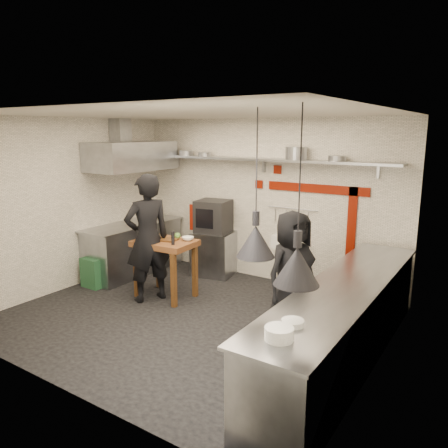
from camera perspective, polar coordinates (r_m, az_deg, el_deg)
The scene contains 47 objects.
floor at distance 6.31m, azimuth -4.24°, elevation -12.15°, with size 5.00×5.00×0.00m, color black.
ceiling at distance 5.76m, azimuth -4.68°, elevation 14.17°, with size 5.00×5.00×0.00m, color beige.
wall_back at distance 7.62m, azimuth 5.29°, elevation 3.06°, with size 5.00×0.04×2.80m, color silver.
wall_front at distance 4.46m, azimuth -21.26°, elevation -4.18°, with size 5.00×0.04×2.80m, color silver.
wall_left at distance 7.65m, azimuth -19.44°, elevation 2.46°, with size 0.04×4.20×2.80m, color silver.
wall_right at distance 4.80m, azimuth 19.88°, elevation -2.94°, with size 0.04×4.20×2.80m, color silver.
red_band_horiz at distance 7.16m, azimuth 11.98°, elevation 4.55°, with size 1.70×0.02×0.14m, color #6A1103.
red_band_vert at distance 7.05m, azimuth 16.35°, elevation 0.24°, with size 0.14×0.02×1.10m, color #6A1103.
red_tile_a at distance 7.42m, azimuth 7.01°, elevation 7.07°, with size 0.14×0.02×0.14m, color #6A1103.
red_tile_b at distance 7.61m, azimuth 4.59°, elevation 5.20°, with size 0.14×0.02×0.14m, color #6A1103.
back_shelf at distance 7.38m, azimuth 4.73°, elevation 8.41°, with size 4.60×0.34×0.04m, color gray.
shelf_bracket_left at distance 8.58m, azimuth -6.10°, elevation 8.22°, with size 0.04×0.06×0.24m, color gray.
shelf_bracket_mid at distance 7.52m, azimuth 5.27°, elevation 7.71°, with size 0.04×0.06×0.24m, color gray.
shelf_bracket_right at distance 6.83m, azimuth 19.54°, elevation 6.64°, with size 0.04×0.06×0.24m, color gray.
pan_far_left at distance 8.24m, azimuth -4.99°, elevation 9.24°, with size 0.26×0.26×0.09m, color gray.
pan_mid_left at distance 7.99m, azimuth -2.54°, elevation 9.11°, with size 0.23×0.23×0.07m, color gray.
stock_pot at distance 7.08m, azimuth 9.41°, elevation 9.12°, with size 0.34×0.34×0.20m, color gray.
pan_right at distance 6.84m, azimuth 14.56°, elevation 8.29°, with size 0.26×0.26×0.08m, color gray.
oven_stand at distance 7.98m, azimuth -1.29°, elevation -3.82°, with size 0.70×0.64×0.80m, color gray.
combi_oven at distance 7.80m, azimuth -1.41°, elevation 1.01°, with size 0.56×0.52×0.58m, color black.
oven_door at distance 7.65m, azimuth -2.81°, elevation 0.78°, with size 0.50×0.03×0.46m, color #6A1103.
oven_glass at distance 7.59m, azimuth -2.58°, elevation 0.69°, with size 0.33×0.01×0.34m, color black.
hand_sink at distance 7.34m, azimuth 8.31°, elevation -2.29°, with size 0.46×0.34×0.22m, color silver.
sink_tap at distance 7.30m, azimuth 8.36°, elevation -0.93°, with size 0.03×0.03×0.14m, color gray.
sink_drain at distance 7.43m, azimuth 8.08°, elevation -5.65°, with size 0.06×0.06×0.66m, color gray.
utensil_rail at distance 7.35m, azimuth 8.91°, elevation 2.02°, with size 0.02×0.02×0.90m, color gray.
counter_right at distance 5.20m, azimuth 15.29°, elevation -12.60°, with size 0.70×3.80×0.90m, color gray.
counter_right_top at distance 5.03m, azimuth 15.58°, elevation -7.77°, with size 0.76×3.90×0.03m, color gray.
plate_stack at distance 3.65m, azimuth 7.21°, elevation -14.01°, with size 0.24×0.24×0.11m, color silver.
small_bowl_right at distance 3.92m, azimuth 8.98°, elevation -12.61°, with size 0.20×0.20×0.05m, color silver.
counter_left at distance 8.25m, azimuth -11.71°, elevation -3.18°, with size 0.70×1.90×0.90m, color gray.
counter_left_top at distance 8.15m, azimuth -11.85°, elevation -0.02°, with size 0.76×2.00×0.03m, color gray.
extractor_hood at distance 7.95m, azimuth -11.97°, elevation 8.67°, with size 0.78×1.60×0.50m, color gray.
hood_duct at distance 8.12m, azimuth -13.37°, elevation 11.50°, with size 0.28×0.28×0.50m, color gray.
green_bin at distance 7.75m, azimuth -16.35°, elevation -5.97°, with size 0.38×0.38×0.50m, color #21532F.
prep_table at distance 6.96m, azimuth -7.63°, elevation -5.81°, with size 0.92×0.64×0.92m, color brown, non-canonical shape.
cutting_board at distance 6.83m, azimuth -7.44°, elevation -2.04°, with size 0.30×0.22×0.03m, color #553216.
pepper_mill at distance 6.54m, azimuth -6.69°, elevation -1.85°, with size 0.05×0.05×0.20m, color black.
lemon_a at distance 6.90m, azimuth -9.82°, elevation -1.73°, with size 0.08×0.08×0.08m, color gold.
lemon_b at distance 6.83m, azimuth -9.49°, elevation -1.88°, with size 0.08×0.08×0.08m, color gold.
veg_ball at distance 6.90m, azimuth -6.10°, elevation -1.54°, with size 0.10×0.10×0.10m, color #4B7F31.
steel_tray at distance 7.08m, azimuth -8.69°, elevation -1.56°, with size 0.18×0.12×0.03m, color gray.
bowl at distance 6.79m, azimuth -4.75°, elevation -1.91°, with size 0.18×0.18×0.06m, color silver.
heat_lamp_near at distance 4.18m, azimuth 4.26°, elevation 5.17°, with size 0.38×0.38×1.43m, color black, non-canonical shape.
heat_lamp_far at distance 3.55m, azimuth 9.81°, elevation 3.45°, with size 0.39×0.39×1.47m, color black, non-canonical shape.
chef_left at distance 6.74m, azimuth -9.96°, elevation -1.85°, with size 0.72×0.47×1.97m, color black.
chef_right at distance 5.63m, azimuth 8.85°, elevation -6.42°, with size 0.79×0.52×1.62m, color black.
Camera 1 is at (3.54, -4.54, 2.58)m, focal length 35.00 mm.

